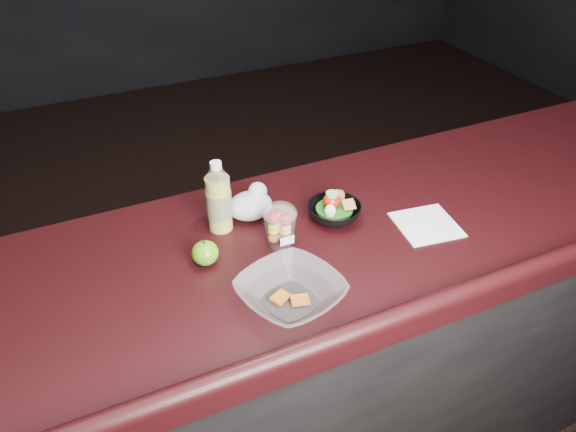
{
  "coord_description": "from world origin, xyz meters",
  "views": [
    {
      "loc": [
        -0.49,
        -0.75,
        1.93
      ],
      "look_at": [
        0.0,
        0.32,
        1.1
      ],
      "focal_mm": 35.0,
      "sensor_mm": 36.0,
      "label": 1
    }
  ],
  "objects_px": {
    "takeout_bowl": "(291,293)",
    "green_apple": "(205,253)",
    "lemonade_bottle": "(219,201)",
    "snack_bowl": "(334,211)",
    "fruit_cup": "(280,225)"
  },
  "relations": [
    {
      "from": "lemonade_bottle",
      "to": "takeout_bowl",
      "type": "bearing_deg",
      "value": -81.59
    },
    {
      "from": "snack_bowl",
      "to": "takeout_bowl",
      "type": "height_order",
      "value": "snack_bowl"
    },
    {
      "from": "lemonade_bottle",
      "to": "green_apple",
      "type": "xyz_separation_m",
      "value": [
        -0.08,
        -0.12,
        -0.05
      ]
    },
    {
      "from": "green_apple",
      "to": "takeout_bowl",
      "type": "relative_size",
      "value": 0.24
    },
    {
      "from": "lemonade_bottle",
      "to": "snack_bowl",
      "type": "bearing_deg",
      "value": -17.23
    },
    {
      "from": "takeout_bowl",
      "to": "lemonade_bottle",
      "type": "bearing_deg",
      "value": 98.41
    },
    {
      "from": "takeout_bowl",
      "to": "green_apple",
      "type": "bearing_deg",
      "value": 121.77
    },
    {
      "from": "lemonade_bottle",
      "to": "takeout_bowl",
      "type": "relative_size",
      "value": 0.71
    },
    {
      "from": "fruit_cup",
      "to": "lemonade_bottle",
      "type": "bearing_deg",
      "value": 130.41
    },
    {
      "from": "green_apple",
      "to": "snack_bowl",
      "type": "xyz_separation_m",
      "value": [
        0.38,
        0.03,
        -0.0
      ]
    },
    {
      "from": "lemonade_bottle",
      "to": "green_apple",
      "type": "height_order",
      "value": "lemonade_bottle"
    },
    {
      "from": "snack_bowl",
      "to": "takeout_bowl",
      "type": "bearing_deg",
      "value": -135.07
    },
    {
      "from": "lemonade_bottle",
      "to": "snack_bowl",
      "type": "height_order",
      "value": "lemonade_bottle"
    },
    {
      "from": "green_apple",
      "to": "takeout_bowl",
      "type": "bearing_deg",
      "value": -58.23
    },
    {
      "from": "takeout_bowl",
      "to": "snack_bowl",
      "type": "bearing_deg",
      "value": 44.93
    }
  ]
}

